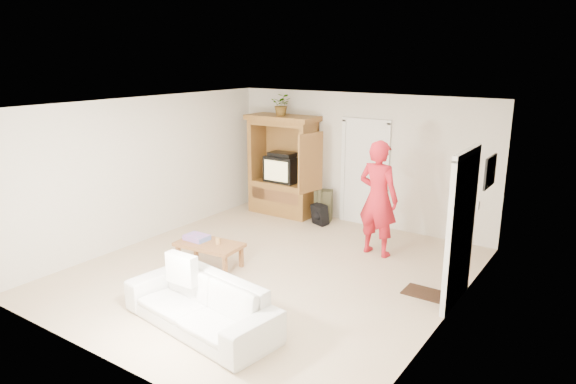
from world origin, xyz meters
name	(u,v)px	position (x,y,z in m)	size (l,w,h in m)	color
floor	(270,271)	(0.00, 0.00, 0.00)	(6.00, 6.00, 0.00)	tan
ceiling	(268,105)	(0.00, 0.00, 2.60)	(6.00, 6.00, 0.00)	white
wall_back	(359,159)	(0.00, 3.00, 1.30)	(5.50, 5.50, 0.00)	silver
wall_front	(100,252)	(0.00, -3.00, 1.30)	(5.50, 5.50, 0.00)	silver
wall_left	(146,170)	(-2.75, 0.00, 1.30)	(6.00, 6.00, 0.00)	silver
wall_right	(451,224)	(2.75, 0.00, 1.30)	(6.00, 6.00, 0.00)	silver
armoire	(284,172)	(-1.58, 2.66, 0.91)	(1.82, 1.14, 2.10)	olive
door_back	(365,174)	(0.15, 2.97, 1.02)	(0.85, 0.05, 2.04)	white
doorway_right	(461,232)	(2.73, 0.60, 1.02)	(0.05, 0.90, 2.04)	black
framed_picture	(490,172)	(2.73, 1.90, 1.60)	(0.03, 0.60, 0.48)	black
doormat	(425,293)	(2.30, 0.60, 0.01)	(0.60, 0.40, 0.02)	#382316
plant	(282,105)	(-1.60, 2.63, 2.32)	(0.40, 0.35, 0.45)	#4C7238
man	(378,198)	(1.06, 1.62, 0.98)	(0.72, 0.47, 1.97)	red
sofa	(200,304)	(0.30, -1.87, 0.31)	(2.14, 0.84, 0.63)	silver
coffee_table	(209,246)	(-0.93, -0.38, 0.34)	(1.10, 0.67, 0.39)	#9E6336
towel	(197,237)	(-1.19, -0.38, 0.43)	(0.38, 0.28, 0.08)	#F551B2
candle	(218,241)	(-0.78, -0.33, 0.44)	(0.08, 0.08, 0.10)	tan
backpack_black	(320,215)	(-0.54, 2.43, 0.20)	(0.33, 0.19, 0.40)	black
backpack_olive	(323,205)	(-0.61, 2.69, 0.33)	(0.34, 0.25, 0.65)	#47442B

